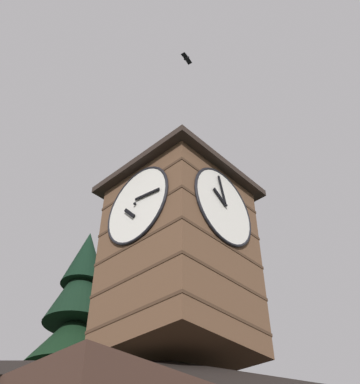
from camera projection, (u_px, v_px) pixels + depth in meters
name	position (u px, v px, depth m)	size (l,w,h in m)	color
clock_tower	(179.00, 243.00, 15.84)	(4.69, 4.69, 9.02)	brown
moon	(24.00, 379.00, 46.18)	(2.31, 2.31, 2.31)	silver
flying_bird_high	(186.00, 58.00, 19.53)	(0.65, 0.30, 0.15)	black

